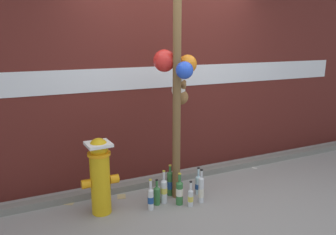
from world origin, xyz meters
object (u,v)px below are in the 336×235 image
bottle_4 (179,192)px  bottle_5 (157,195)px  bottle_0 (198,184)px  fire_hydrant (100,174)px  bottle_6 (164,190)px  bottle_7 (191,197)px  bottle_3 (151,198)px  bottle_2 (170,183)px  memorial_post (177,56)px  bottle_1 (201,190)px

bottle_4 → bottle_5: size_ratio=1.24×
bottle_0 → fire_hydrant: bearing=177.3°
bottle_6 → bottle_7: 0.31m
bottle_0 → bottle_4: (-0.32, -0.14, 0.03)m
fire_hydrant → bottle_3: (0.51, -0.16, -0.31)m
bottle_4 → bottle_7: size_ratio=1.26×
bottle_0 → bottle_7: bottle_0 is taller
bottle_2 → bottle_4: bearing=-90.5°
bottle_6 → memorial_post: bearing=27.3°
fire_hydrant → bottle_2: (0.85, 0.06, -0.29)m
fire_hydrant → bottle_2: bearing=4.0°
fire_hydrant → bottle_5: size_ratio=2.76×
bottle_4 → bottle_5: (-0.23, 0.10, -0.04)m
bottle_3 → bottle_4: 0.34m
memorial_post → bottle_4: 1.52m
bottle_1 → bottle_6: size_ratio=1.03×
bottle_1 → bottle_5: 0.51m
bottle_2 → bottle_4: 0.25m
bottle_3 → fire_hydrant: bearing=162.0°
memorial_post → bottle_2: memorial_post is taller
bottle_2 → bottle_6: 0.21m
bottle_0 → bottle_2: 0.34m
memorial_post → bottle_3: bearing=-155.2°
bottle_3 → bottle_6: (0.20, 0.08, 0.02)m
bottle_1 → bottle_3: 0.59m
bottle_1 → bottle_7: 0.16m
bottle_1 → bottle_2: (-0.24, 0.32, -0.00)m
fire_hydrant → bottle_7: 1.04m
memorial_post → bottle_0: bearing=-16.9°
bottle_1 → bottle_2: size_ratio=1.05×
bottle_2 → bottle_5: 0.28m
fire_hydrant → bottle_5: (0.61, -0.09, -0.32)m
memorial_post → bottle_4: (-0.07, -0.22, -1.50)m
bottle_2 → bottle_4: (-0.00, -0.25, -0.00)m
bottle_2 → bottle_5: bearing=-147.7°
bottle_2 → bottle_1: bearing=-52.5°
bottle_1 → bottle_4: 0.25m
bottle_1 → bottle_6: (-0.39, 0.17, -0.00)m
bottle_2 → bottle_6: bottle_6 is taller
fire_hydrant → bottle_7: size_ratio=2.82×
memorial_post → bottle_6: memorial_post is taller
bottle_2 → bottle_0: bearing=-19.4°
fire_hydrant → bottle_5: fire_hydrant is taller
bottle_0 → bottle_6: 0.47m
bottle_2 → bottle_5: bottle_2 is taller
fire_hydrant → bottle_3: bearing=-18.0°
bottle_3 → bottle_6: size_ratio=0.91×
bottle_1 → bottle_7: bottle_1 is taller
bottle_4 → bottle_7: bottle_4 is taller
bottle_1 → bottle_6: bearing=156.1°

